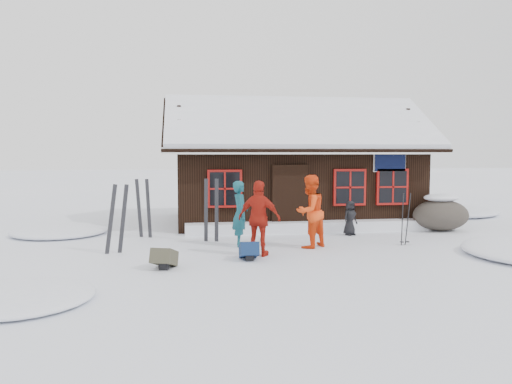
{
  "coord_description": "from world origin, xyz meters",
  "views": [
    {
      "loc": [
        -2.34,
        -12.46,
        2.43
      ],
      "look_at": [
        -0.27,
        1.66,
        1.3
      ],
      "focal_mm": 35.0,
      "sensor_mm": 36.0,
      "label": 1
    }
  ],
  "objects_px": {
    "skier_crouched": "(350,218)",
    "boulder": "(441,214)",
    "backpack_olive": "(164,261)",
    "skier_orange_right": "(259,218)",
    "ski_pair_left": "(117,220)",
    "ski_poles": "(405,220)",
    "skier_orange_left": "(310,211)",
    "backpack_blue": "(249,253)",
    "skier_teal": "(240,214)"
  },
  "relations": [
    {
      "from": "skier_teal",
      "to": "skier_crouched",
      "type": "xyz_separation_m",
      "value": [
        3.4,
        1.24,
        -0.34
      ]
    },
    {
      "from": "boulder",
      "to": "backpack_olive",
      "type": "xyz_separation_m",
      "value": [
        -8.35,
        -3.92,
        -0.36
      ]
    },
    {
      "from": "ski_poles",
      "to": "backpack_blue",
      "type": "distance_m",
      "value": 4.5
    },
    {
      "from": "skier_crouched",
      "to": "skier_orange_right",
      "type": "bearing_deg",
      "value": -170.55
    },
    {
      "from": "skier_teal",
      "to": "skier_orange_left",
      "type": "bearing_deg",
      "value": -104.25
    },
    {
      "from": "boulder",
      "to": "ski_pair_left",
      "type": "relative_size",
      "value": 1.02
    },
    {
      "from": "skier_orange_left",
      "to": "backpack_olive",
      "type": "distance_m",
      "value": 4.1
    },
    {
      "from": "skier_crouched",
      "to": "ski_pair_left",
      "type": "distance_m",
      "value": 6.67
    },
    {
      "from": "skier_teal",
      "to": "skier_orange_left",
      "type": "xyz_separation_m",
      "value": [
        1.73,
        -0.47,
        0.08
      ]
    },
    {
      "from": "skier_teal",
      "to": "skier_crouched",
      "type": "relative_size",
      "value": 1.67
    },
    {
      "from": "skier_orange_left",
      "to": "ski_poles",
      "type": "height_order",
      "value": "skier_orange_left"
    },
    {
      "from": "skier_teal",
      "to": "skier_orange_left",
      "type": "relative_size",
      "value": 0.91
    },
    {
      "from": "skier_crouched",
      "to": "skier_orange_left",
      "type": "bearing_deg",
      "value": -164.24
    },
    {
      "from": "boulder",
      "to": "backpack_blue",
      "type": "relative_size",
      "value": 3.23
    },
    {
      "from": "ski_poles",
      "to": "backpack_olive",
      "type": "bearing_deg",
      "value": -163.84
    },
    {
      "from": "ski_poles",
      "to": "backpack_olive",
      "type": "relative_size",
      "value": 2.44
    },
    {
      "from": "skier_orange_left",
      "to": "backpack_olive",
      "type": "bearing_deg",
      "value": -9.27
    },
    {
      "from": "skier_orange_left",
      "to": "ski_pair_left",
      "type": "bearing_deg",
      "value": -35.55
    },
    {
      "from": "skier_orange_right",
      "to": "ski_poles",
      "type": "xyz_separation_m",
      "value": [
        4.01,
        0.83,
        -0.22
      ]
    },
    {
      "from": "boulder",
      "to": "skier_orange_left",
      "type": "bearing_deg",
      "value": -155.84
    },
    {
      "from": "skier_orange_left",
      "to": "skier_crouched",
      "type": "xyz_separation_m",
      "value": [
        1.66,
        1.7,
        -0.42
      ]
    },
    {
      "from": "skier_orange_left",
      "to": "ski_pair_left",
      "type": "distance_m",
      "value": 4.78
    },
    {
      "from": "skier_crouched",
      "to": "boulder",
      "type": "height_order",
      "value": "boulder"
    },
    {
      "from": "skier_orange_right",
      "to": "skier_crouched",
      "type": "xyz_separation_m",
      "value": [
        3.09,
        2.54,
        -0.38
      ]
    },
    {
      "from": "skier_orange_left",
      "to": "skier_orange_right",
      "type": "height_order",
      "value": "skier_orange_left"
    },
    {
      "from": "skier_orange_right",
      "to": "ski_poles",
      "type": "distance_m",
      "value": 4.1
    },
    {
      "from": "backpack_blue",
      "to": "boulder",
      "type": "bearing_deg",
      "value": 27.55
    },
    {
      "from": "skier_teal",
      "to": "ski_pair_left",
      "type": "relative_size",
      "value": 0.99
    },
    {
      "from": "skier_orange_right",
      "to": "skier_crouched",
      "type": "height_order",
      "value": "skier_orange_right"
    },
    {
      "from": "skier_orange_right",
      "to": "ski_pair_left",
      "type": "bearing_deg",
      "value": 16.83
    },
    {
      "from": "ski_pair_left",
      "to": "backpack_olive",
      "type": "height_order",
      "value": "ski_pair_left"
    },
    {
      "from": "skier_orange_right",
      "to": "ski_pair_left",
      "type": "xyz_separation_m",
      "value": [
        -3.35,
        0.82,
        -0.08
      ]
    },
    {
      "from": "boulder",
      "to": "backpack_blue",
      "type": "bearing_deg",
      "value": -152.7
    },
    {
      "from": "skier_teal",
      "to": "ski_poles",
      "type": "distance_m",
      "value": 4.34
    },
    {
      "from": "ski_pair_left",
      "to": "ski_poles",
      "type": "relative_size",
      "value": 1.22
    },
    {
      "from": "ski_poles",
      "to": "skier_orange_right",
      "type": "bearing_deg",
      "value": -168.24
    },
    {
      "from": "skier_orange_left",
      "to": "boulder",
      "type": "relative_size",
      "value": 1.06
    },
    {
      "from": "skier_orange_left",
      "to": "boulder",
      "type": "distance_m",
      "value": 5.22
    },
    {
      "from": "skier_orange_left",
      "to": "skier_orange_right",
      "type": "xyz_separation_m",
      "value": [
        -1.43,
        -0.84,
        -0.04
      ]
    },
    {
      "from": "boulder",
      "to": "backpack_blue",
      "type": "height_order",
      "value": "boulder"
    },
    {
      "from": "ski_pair_left",
      "to": "ski_poles",
      "type": "xyz_separation_m",
      "value": [
        7.36,
        0.01,
        -0.15
      ]
    },
    {
      "from": "boulder",
      "to": "backpack_blue",
      "type": "distance_m",
      "value": 7.3
    },
    {
      "from": "skier_teal",
      "to": "skier_crouched",
      "type": "height_order",
      "value": "skier_teal"
    },
    {
      "from": "ski_pair_left",
      "to": "skier_orange_right",
      "type": "bearing_deg",
      "value": -12.22
    },
    {
      "from": "backpack_olive",
      "to": "skier_orange_left",
      "type": "bearing_deg",
      "value": 44.11
    },
    {
      "from": "ski_pair_left",
      "to": "ski_poles",
      "type": "height_order",
      "value": "ski_pair_left"
    },
    {
      "from": "ski_pair_left",
      "to": "skier_crouched",
      "type": "bearing_deg",
      "value": 16.51
    },
    {
      "from": "ski_pair_left",
      "to": "backpack_olive",
      "type": "xyz_separation_m",
      "value": [
        1.18,
        -1.78,
        -0.66
      ]
    },
    {
      "from": "skier_orange_right",
      "to": "skier_orange_left",
      "type": "bearing_deg",
      "value": -119.05
    },
    {
      "from": "skier_crouched",
      "to": "boulder",
      "type": "bearing_deg",
      "value": -22.08
    }
  ]
}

